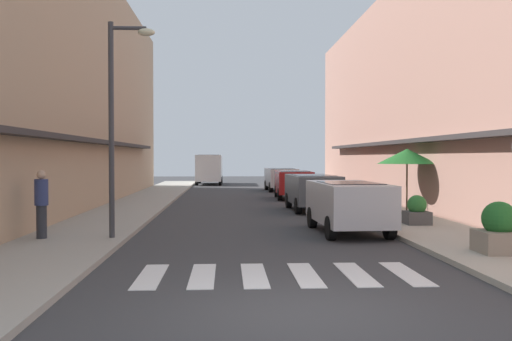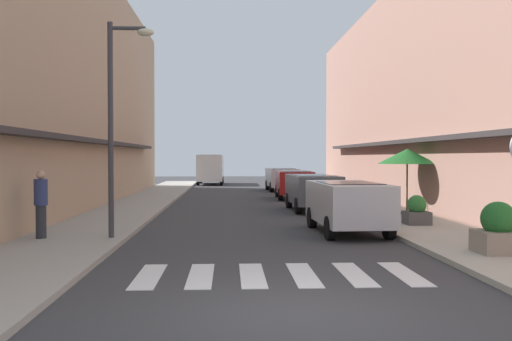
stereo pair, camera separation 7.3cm
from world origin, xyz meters
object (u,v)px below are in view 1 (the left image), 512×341
(parked_car_distant, at_px, (281,177))
(cafe_umbrella, at_px, (407,157))
(parked_car_near, at_px, (348,201))
(planter_midblock, at_px, (417,211))
(pedestrian_walking_near, at_px, (41,202))
(parked_car_far, at_px, (293,181))
(planter_corner, at_px, (499,230))
(parked_car_mid, at_px, (313,188))
(delivery_van, at_px, (209,167))
(street_lamp, at_px, (119,107))

(parked_car_distant, bearing_deg, cafe_umbrella, -78.94)
(parked_car_near, distance_m, planter_midblock, 2.62)
(cafe_umbrella, bearing_deg, pedestrian_walking_near, -153.15)
(parked_car_far, bearing_deg, planter_corner, -82.17)
(parked_car_mid, bearing_deg, cafe_umbrella, -38.27)
(parked_car_distant, xyz_separation_m, pedestrian_walking_near, (-8.19, -21.58, 0.12))
(parked_car_far, height_order, planter_midblock, parked_car_far)
(parked_car_mid, distance_m, delivery_van, 22.96)
(pedestrian_walking_near, bearing_deg, parked_car_far, -66.78)
(planter_corner, distance_m, planter_midblock, 5.18)
(pedestrian_walking_near, bearing_deg, parked_car_near, -117.86)
(parked_car_near, xyz_separation_m, street_lamp, (-6.25, -1.36, 2.56))
(planter_midblock, bearing_deg, cafe_umbrella, 77.26)
(parked_car_mid, relative_size, parked_car_distant, 0.96)
(delivery_van, height_order, planter_midblock, delivery_van)
(parked_car_mid, height_order, planter_midblock, parked_car_mid)
(parked_car_mid, height_order, parked_car_far, same)
(parked_car_distant, height_order, pedestrian_walking_near, pedestrian_walking_near)
(parked_car_near, height_order, parked_car_mid, same)
(parked_car_mid, distance_m, parked_car_far, 6.57)
(parked_car_far, relative_size, pedestrian_walking_near, 2.28)
(planter_corner, bearing_deg, delivery_van, 102.30)
(cafe_umbrella, bearing_deg, planter_midblock, -102.74)
(parked_car_far, bearing_deg, cafe_umbrella, -71.03)
(planter_midblock, distance_m, pedestrian_walking_near, 10.86)
(parked_car_far, relative_size, parked_car_distant, 0.94)
(parked_car_mid, distance_m, planter_midblock, 6.18)
(parked_car_distant, distance_m, planter_midblock, 19.26)
(parked_car_far, distance_m, planter_midblock, 12.49)
(parked_car_mid, relative_size, parked_car_far, 1.02)
(parked_car_distant, relative_size, cafe_umbrella, 1.78)
(parked_car_near, bearing_deg, parked_car_mid, 90.00)
(parked_car_far, relative_size, delivery_van, 0.73)
(parked_car_far, distance_m, planter_corner, 17.61)
(delivery_van, bearing_deg, parked_car_far, -72.96)
(parked_car_near, height_order, planter_corner, parked_car_near)
(street_lamp, bearing_deg, cafe_umbrella, 31.17)
(cafe_umbrella, xyz_separation_m, planter_midblock, (-0.73, -3.25, -1.69))
(parked_car_near, distance_m, parked_car_mid, 6.74)
(cafe_umbrella, distance_m, planter_corner, 8.60)
(pedestrian_walking_near, bearing_deg, cafe_umbrella, -100.85)
(parked_car_near, relative_size, parked_car_distant, 0.96)
(parked_car_distant, distance_m, cafe_umbrella, 16.21)
(delivery_van, xyz_separation_m, street_lamp, (-1.39, -30.53, 2.07))
(parked_car_far, xyz_separation_m, pedestrian_walking_near, (-8.19, -14.73, 0.12))
(parked_car_distant, bearing_deg, pedestrian_walking_near, -110.79)
(parked_car_mid, bearing_deg, delivery_van, 102.23)
(delivery_van, distance_m, planter_midblock, 29.05)
(parked_car_far, bearing_deg, parked_car_mid, -90.00)
(parked_car_near, relative_size, planter_corner, 3.64)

